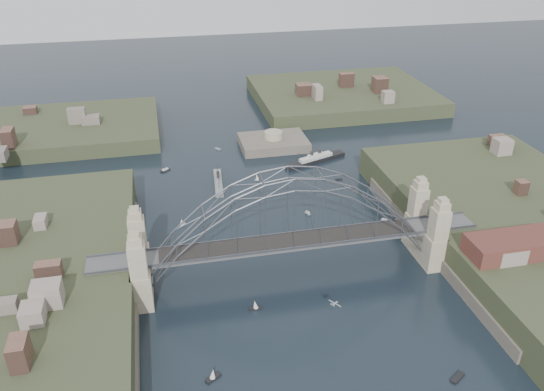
{
  "coord_description": "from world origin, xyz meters",
  "views": [
    {
      "loc": [
        -25.03,
        -94.97,
        71.91
      ],
      "look_at": [
        0.0,
        18.0,
        10.0
      ],
      "focal_mm": 36.15,
      "sensor_mm": 36.0,
      "label": 1
    }
  ],
  "objects_px": {
    "bridge": "(291,225)",
    "fort_island": "(273,148)",
    "ocean_liner": "(315,160)",
    "wharf_shed": "(515,245)",
    "naval_cruiser_far": "(149,132)",
    "naval_cruiser_near": "(218,182)"
  },
  "relations": [
    {
      "from": "naval_cruiser_near",
      "to": "naval_cruiser_far",
      "type": "relative_size",
      "value": 1.2
    },
    {
      "from": "naval_cruiser_near",
      "to": "naval_cruiser_far",
      "type": "distance_m",
      "value": 48.32
    },
    {
      "from": "naval_cruiser_far",
      "to": "ocean_liner",
      "type": "xyz_separation_m",
      "value": [
        50.42,
        -35.79,
        0.1
      ]
    },
    {
      "from": "fort_island",
      "to": "naval_cruiser_near",
      "type": "xyz_separation_m",
      "value": [
        -21.64,
        -23.66,
        1.1
      ]
    },
    {
      "from": "naval_cruiser_near",
      "to": "ocean_liner",
      "type": "distance_m",
      "value": 33.08
    },
    {
      "from": "fort_island",
      "to": "wharf_shed",
      "type": "xyz_separation_m",
      "value": [
        32.0,
        -84.0,
        10.34
      ]
    },
    {
      "from": "bridge",
      "to": "naval_cruiser_far",
      "type": "xyz_separation_m",
      "value": [
        -28.18,
        90.96,
        -11.6
      ]
    },
    {
      "from": "bridge",
      "to": "ocean_liner",
      "type": "relative_size",
      "value": 3.98
    },
    {
      "from": "wharf_shed",
      "to": "ocean_liner",
      "type": "relative_size",
      "value": 0.95
    },
    {
      "from": "naval_cruiser_near",
      "to": "naval_cruiser_far",
      "type": "height_order",
      "value": "naval_cruiser_near"
    },
    {
      "from": "naval_cruiser_near",
      "to": "ocean_liner",
      "type": "xyz_separation_m",
      "value": [
        31.88,
        8.83,
        0.06
      ]
    },
    {
      "from": "bridge",
      "to": "wharf_shed",
      "type": "height_order",
      "value": "bridge"
    },
    {
      "from": "bridge",
      "to": "fort_island",
      "type": "xyz_separation_m",
      "value": [
        12.0,
        70.0,
        -12.66
      ]
    },
    {
      "from": "naval_cruiser_far",
      "to": "fort_island",
      "type": "bearing_deg",
      "value": -27.55
    },
    {
      "from": "wharf_shed",
      "to": "naval_cruiser_far",
      "type": "distance_m",
      "value": 127.72
    },
    {
      "from": "naval_cruiser_far",
      "to": "ocean_liner",
      "type": "height_order",
      "value": "ocean_liner"
    },
    {
      "from": "bridge",
      "to": "wharf_shed",
      "type": "distance_m",
      "value": 46.23
    },
    {
      "from": "naval_cruiser_near",
      "to": "naval_cruiser_far",
      "type": "xyz_separation_m",
      "value": [
        -18.54,
        44.62,
        -0.04
      ]
    },
    {
      "from": "wharf_shed",
      "to": "ocean_liner",
      "type": "xyz_separation_m",
      "value": [
        -21.76,
        69.17,
        -9.18
      ]
    },
    {
      "from": "fort_island",
      "to": "ocean_liner",
      "type": "height_order",
      "value": "fort_island"
    },
    {
      "from": "bridge",
      "to": "naval_cruiser_far",
      "type": "relative_size",
      "value": 6.11
    },
    {
      "from": "bridge",
      "to": "ocean_liner",
      "type": "bearing_deg",
      "value": 68.05
    }
  ]
}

